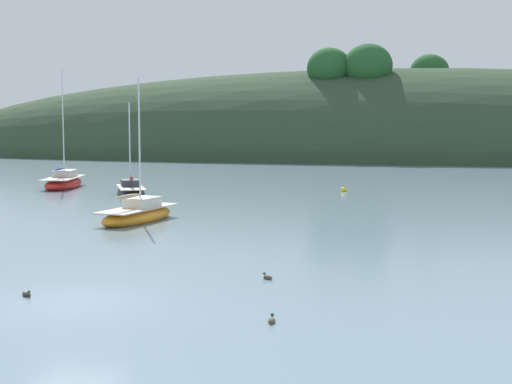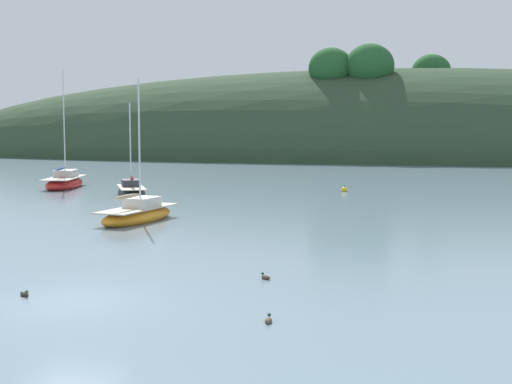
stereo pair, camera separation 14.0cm
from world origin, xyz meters
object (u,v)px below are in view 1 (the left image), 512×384
object	(u,v)px
duck_lone_right	(267,277)
duck_lone_left	(27,295)
sailboat_red_portside	(64,182)
mooring_buoy_outer	(344,190)
sailboat_grey_yawl	(131,191)
duck_trailing	(272,320)
sailboat_teal_outer	(138,214)

from	to	relation	value
duck_lone_right	duck_lone_left	size ratio (longest dim) A/B	0.98
sailboat_red_portside	mooring_buoy_outer	xyz separation A→B (m)	(21.43, 2.29, -0.29)
mooring_buoy_outer	sailboat_red_portside	bearing A→B (deg)	-173.90
sailboat_red_portside	sailboat_grey_yawl	world-z (taller)	sailboat_red_portside
duck_trailing	mooring_buoy_outer	bearing A→B (deg)	94.73
sailboat_teal_outer	duck_lone_left	bearing A→B (deg)	-77.38
sailboat_grey_yawl	duck_lone_right	distance (m)	27.71
sailboat_teal_outer	duck_trailing	xyz separation A→B (m)	(10.77, -16.21, -0.31)
sailboat_red_portside	duck_lone_left	distance (m)	36.06
mooring_buoy_outer	duck_lone_right	size ratio (longest dim) A/B	1.37
duck_lone_left	sailboat_red_portside	bearing A→B (deg)	118.12
duck_lone_right	duck_trailing	bearing A→B (deg)	-75.08
sailboat_red_portside	duck_lone_left	world-z (taller)	sailboat_red_portside
sailboat_teal_outer	sailboat_grey_yawl	distance (m)	13.03
sailboat_teal_outer	duck_lone_right	bearing A→B (deg)	-50.29
sailboat_teal_outer	duck_lone_left	distance (m)	15.75
sailboat_red_portside	mooring_buoy_outer	size ratio (longest dim) A/B	17.26
duck_lone_right	duck_lone_left	xyz separation A→B (m)	(-6.06, -3.93, 0.00)
sailboat_red_portside	duck_lone_right	distance (m)	36.17
sailboat_red_portside	duck_trailing	world-z (taller)	sailboat_red_portside
sailboat_teal_outer	duck_trailing	distance (m)	19.47
duck_lone_right	sailboat_teal_outer	bearing A→B (deg)	129.71
sailboat_teal_outer	sailboat_grey_yawl	world-z (taller)	sailboat_teal_outer
sailboat_grey_yawl	mooring_buoy_outer	distance (m)	15.33
sailboat_grey_yawl	sailboat_teal_outer	bearing A→B (deg)	-63.85
duck_lone_right	sailboat_grey_yawl	bearing A→B (deg)	123.38
duck_lone_right	duck_trailing	xyz separation A→B (m)	(1.27, -4.78, 0.00)
sailboat_grey_yawl	duck_lone_left	world-z (taller)	sailboat_grey_yawl
sailboat_red_portside	duck_lone_right	size ratio (longest dim) A/B	23.68
duck_trailing	duck_lone_left	xyz separation A→B (m)	(-7.33, 0.85, 0.00)
sailboat_grey_yawl	duck_lone_right	xyz separation A→B (m)	(15.24, -23.14, -0.29)
sailboat_red_portside	duck_trailing	distance (m)	40.72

